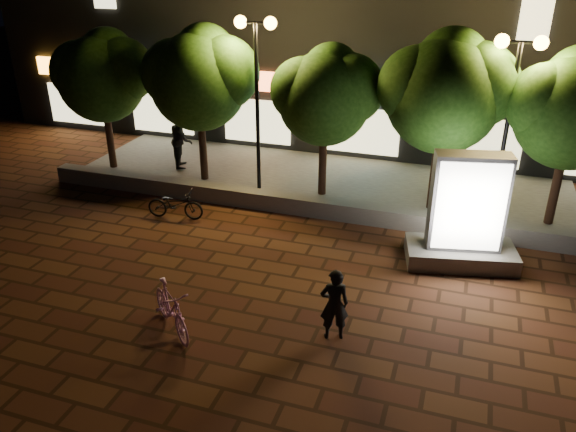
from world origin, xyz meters
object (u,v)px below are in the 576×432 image
at_px(tree_far_right, 576,105).
at_px(street_lamp_left, 256,61).
at_px(tree_left, 200,75).
at_px(street_lamp_right, 514,82).
at_px(tree_far_left, 103,73).
at_px(tree_mid, 327,92).
at_px(ad_kiosk, 465,221).
at_px(tree_right, 447,88).
at_px(rider, 334,304).
at_px(scooter_parked, 175,204).
at_px(pedestrian, 182,139).
at_px(scooter_pink, 171,309).

xyz_separation_m(tree_far_right, street_lamp_left, (-8.55, -0.26, 0.66)).
bearing_deg(tree_left, street_lamp_right, -1.68).
height_order(tree_far_left, tree_mid, tree_far_left).
distance_m(tree_far_right, ad_kiosk, 4.34).
height_order(tree_right, rider, tree_right).
distance_m(tree_mid, scooter_parked, 5.38).
bearing_deg(tree_far_left, pedestrian, 18.87).
distance_m(tree_right, tree_far_right, 3.20).
xyz_separation_m(tree_mid, street_lamp_left, (-2.05, -0.26, 0.81)).
relative_size(tree_far_right, ad_kiosk, 1.70).
distance_m(tree_left, tree_mid, 4.00).
distance_m(street_lamp_right, rider, 7.79).
height_order(tree_left, tree_right, tree_right).
xyz_separation_m(tree_far_right, ad_kiosk, (-2.27, -2.94, -2.24)).
bearing_deg(scooter_pink, ad_kiosk, -8.36).
xyz_separation_m(tree_left, pedestrian, (-1.27, 0.76, -2.40)).
height_order(tree_left, tree_far_right, tree_left).
distance_m(street_lamp_left, pedestrian, 4.50).
height_order(tree_right, tree_far_right, tree_right).
xyz_separation_m(rider, scooter_parked, (-5.59, 3.87, -0.34)).
bearing_deg(pedestrian, street_lamp_left, -130.90).
bearing_deg(tree_left, tree_right, 0.00).
bearing_deg(rider, scooter_pink, -6.07).
relative_size(scooter_pink, rider, 1.14).
distance_m(tree_far_left, scooter_parked, 5.67).
height_order(tree_right, pedestrian, tree_right).
bearing_deg(rider, tree_right, -121.59).
distance_m(rider, scooter_parked, 6.80).
relative_size(tree_far_right, scooter_parked, 2.93).
xyz_separation_m(tree_right, street_lamp_right, (1.64, -0.26, 0.33)).
bearing_deg(tree_far_left, scooter_pink, -49.83).
relative_size(street_lamp_left, street_lamp_right, 1.04).
distance_m(tree_far_left, street_lamp_left, 5.50).
xyz_separation_m(tree_right, scooter_pink, (-4.39, -7.60, -3.04)).
bearing_deg(ad_kiosk, tree_far_right, 52.32).
relative_size(tree_far_left, pedestrian, 2.40).
bearing_deg(street_lamp_left, scooter_parked, -119.80).
height_order(tree_far_right, ad_kiosk, tree_far_right).
xyz_separation_m(ad_kiosk, scooter_pink, (-5.32, -4.66, -0.60)).
xyz_separation_m(tree_right, street_lamp_left, (-5.36, -0.26, 0.46)).
xyz_separation_m(street_lamp_right, rider, (-2.93, -6.51, -3.13)).
distance_m(scooter_pink, scooter_parked, 5.30).
bearing_deg(street_lamp_left, tree_left, 172.30).
height_order(street_lamp_left, pedestrian, street_lamp_left).
bearing_deg(street_lamp_left, ad_kiosk, -23.09).
xyz_separation_m(tree_far_right, rider, (-4.48, -6.78, -2.60)).
height_order(tree_far_left, street_lamp_left, street_lamp_left).
xyz_separation_m(street_lamp_left, pedestrian, (-3.21, 1.03, -2.98)).
distance_m(scooter_pink, rider, 3.22).
height_order(ad_kiosk, pedestrian, ad_kiosk).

